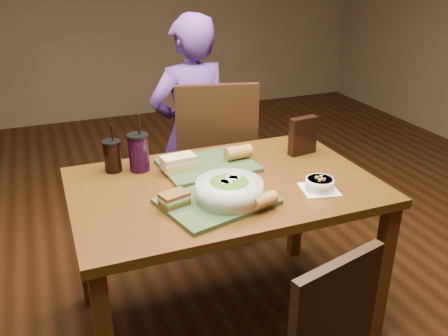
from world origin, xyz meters
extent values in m
plane|color=#381C0B|center=(0.00, 0.00, 0.00)|extent=(6.00, 6.00, 0.00)
cube|color=#4E2D0F|center=(0.60, -0.38, 0.35)|extent=(0.06, 0.06, 0.71)
cube|color=#4E2D0F|center=(-0.60, 0.38, 0.35)|extent=(0.06, 0.06, 0.71)
cube|color=#4E2D0F|center=(0.60, 0.38, 0.35)|extent=(0.06, 0.06, 0.71)
cube|color=#4E2D0F|center=(0.00, 0.00, 0.73)|extent=(1.30, 0.85, 0.04)
cube|color=black|center=(0.06, -0.77, 0.62)|extent=(0.36, 0.12, 0.43)
cube|color=black|center=(0.18, 0.77, 0.48)|extent=(0.54, 0.54, 0.04)
cube|color=black|center=(0.18, 0.57, 0.77)|extent=(0.45, 0.15, 0.53)
cube|color=black|center=(-0.01, 0.58, 0.23)|extent=(0.04, 0.04, 0.46)
cube|color=black|center=(0.38, 0.58, 0.23)|extent=(0.04, 0.04, 0.46)
cube|color=black|center=(-0.01, 0.96, 0.23)|extent=(0.04, 0.04, 0.46)
cube|color=black|center=(0.38, 0.96, 0.23)|extent=(0.04, 0.04, 0.46)
imported|color=#4B2C7A|center=(0.12, 0.83, 0.69)|extent=(0.55, 0.40, 1.38)
cube|color=#314827|center=(-0.10, -0.16, 0.76)|extent=(0.49, 0.41, 0.02)
cube|color=#314827|center=(-0.01, 0.18, 0.76)|extent=(0.44, 0.35, 0.02)
cylinder|color=silver|center=(-0.05, -0.18, 0.81)|extent=(0.26, 0.26, 0.08)
ellipsoid|color=#427219|center=(-0.05, -0.18, 0.82)|extent=(0.22, 0.22, 0.07)
cube|color=beige|center=(-0.07, -0.20, 0.85)|extent=(0.04, 0.05, 0.01)
cube|color=beige|center=(-0.03, -0.16, 0.85)|extent=(0.05, 0.04, 0.01)
cube|color=beige|center=(-0.03, -0.18, 0.85)|extent=(0.05, 0.04, 0.01)
cube|color=beige|center=(-0.07, -0.19, 0.85)|extent=(0.05, 0.05, 0.01)
cube|color=beige|center=(-0.02, -0.17, 0.85)|extent=(0.05, 0.05, 0.01)
cube|color=white|center=(0.35, -0.21, 0.75)|extent=(0.17, 0.17, 0.00)
cylinder|color=silver|center=(0.35, -0.21, 0.78)|extent=(0.12, 0.12, 0.05)
cylinder|color=black|center=(0.35, -0.21, 0.80)|extent=(0.10, 0.10, 0.01)
cube|color=#B28947|center=(0.36, -0.20, 0.81)|extent=(0.02, 0.02, 0.01)
cube|color=#B28947|center=(0.33, -0.23, 0.81)|extent=(0.02, 0.02, 0.01)
cube|color=#B28947|center=(0.35, -0.23, 0.81)|extent=(0.02, 0.02, 0.01)
cube|color=#B28947|center=(0.35, -0.23, 0.81)|extent=(0.02, 0.02, 0.01)
cube|color=#B28947|center=(0.34, -0.20, 0.81)|extent=(0.02, 0.02, 0.01)
cube|color=#593819|center=(-0.26, -0.15, 0.78)|extent=(0.12, 0.10, 0.01)
cube|color=#3F721E|center=(-0.26, -0.15, 0.79)|extent=(0.12, 0.10, 0.01)
cube|color=beige|center=(-0.26, -0.15, 0.80)|extent=(0.12, 0.10, 0.01)
cube|color=#593819|center=(-0.26, -0.15, 0.81)|extent=(0.12, 0.10, 0.01)
cube|color=tan|center=(-0.15, 0.18, 0.78)|extent=(0.16, 0.10, 0.02)
cube|color=orange|center=(-0.15, 0.18, 0.79)|extent=(0.16, 0.10, 0.01)
cube|color=beige|center=(-0.15, 0.18, 0.80)|extent=(0.16, 0.10, 0.01)
cube|color=tan|center=(-0.15, 0.18, 0.82)|extent=(0.16, 0.10, 0.02)
cylinder|color=#AD7533|center=(0.05, -0.28, 0.79)|extent=(0.11, 0.08, 0.05)
cylinder|color=#AD7533|center=(0.15, 0.19, 0.80)|extent=(0.13, 0.07, 0.06)
cylinder|color=black|center=(-0.42, 0.30, 0.82)|extent=(0.08, 0.08, 0.14)
cylinder|color=black|center=(-0.42, 0.30, 0.89)|extent=(0.08, 0.08, 0.01)
cylinder|color=black|center=(-0.41, 0.30, 0.93)|extent=(0.01, 0.02, 0.09)
cylinder|color=black|center=(-0.31, 0.27, 0.83)|extent=(0.09, 0.09, 0.16)
cylinder|color=black|center=(-0.31, 0.27, 0.92)|extent=(0.10, 0.10, 0.01)
cylinder|color=black|center=(-0.30, 0.27, 0.96)|extent=(0.01, 0.03, 0.10)
cube|color=black|center=(0.48, 0.17, 0.84)|extent=(0.15, 0.06, 0.19)
camera|label=1|loc=(-0.68, -1.72, 1.64)|focal=38.00mm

